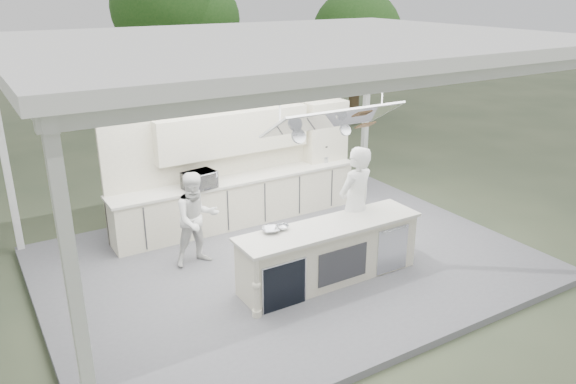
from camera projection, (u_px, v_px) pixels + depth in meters
ground at (289, 266)px, 9.72m from camera, size 90.00×90.00×0.00m
stage_deck at (289, 263)px, 9.70m from camera, size 8.00×6.00×0.12m
tent at (290, 46)px, 8.42m from camera, size 8.20×6.20×3.86m
demo_island at (329, 253)px, 8.87m from camera, size 3.10×0.79×0.95m
back_counter at (239, 200)px, 11.03m from camera, size 5.08×0.72×0.95m
back_wall_unit at (253, 146)px, 11.08m from camera, size 5.05×0.48×2.25m
tree_cluster at (110, 31)px, 16.33m from camera, size 19.55×9.40×5.85m
head_chef at (355, 205)px, 9.34m from camera, size 0.82×0.63×2.02m
sous_chef at (197, 219)px, 9.31m from camera, size 0.79×0.62×1.62m
toaster_oven at (199, 180)px, 10.22m from camera, size 0.64×0.48×0.32m
bowl_large at (271, 230)px, 8.46m from camera, size 0.34×0.34×0.07m
bowl_small at (282, 227)px, 8.56m from camera, size 0.26×0.26×0.06m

